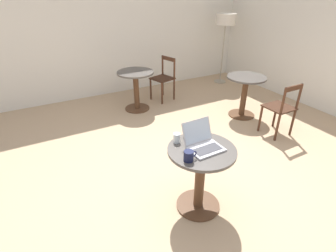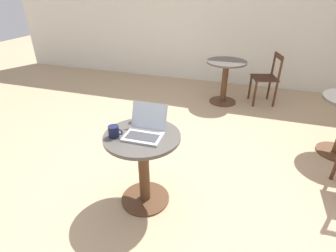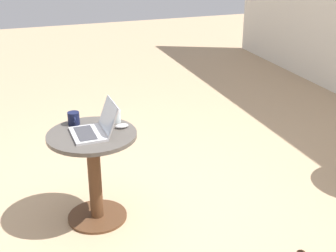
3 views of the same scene
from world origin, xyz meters
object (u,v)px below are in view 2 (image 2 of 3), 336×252
(chair_far_right, at_px, (267,79))
(drinking_glass, at_px, (136,116))
(cafe_table_far, at_px, (225,75))
(mouse, at_px, (149,121))
(mug, at_px, (114,131))
(cafe_table_near, at_px, (143,158))
(laptop, at_px, (145,129))

(chair_far_right, height_order, drinking_glass, chair_far_right)
(cafe_table_far, distance_m, chair_far_right, 0.70)
(mouse, bearing_deg, chair_far_right, 67.17)
(mouse, height_order, mug, mug)
(cafe_table_near, height_order, mug, mug)
(mug, bearing_deg, chair_far_right, 66.38)
(laptop, distance_m, mug, 0.26)
(cafe_table_far, bearing_deg, drinking_glass, -102.65)
(chair_far_right, relative_size, drinking_glass, 8.79)
(cafe_table_near, bearing_deg, cafe_table_far, 81.53)
(cafe_table_near, height_order, laptop, laptop)
(laptop, relative_size, drinking_glass, 3.34)
(cafe_table_near, height_order, cafe_table_far, same)
(chair_far_right, relative_size, laptop, 2.63)
(cafe_table_near, height_order, drinking_glass, drinking_glass)
(laptop, height_order, mug, laptop)
(drinking_glass, bearing_deg, cafe_table_far, 77.35)
(cafe_table_near, relative_size, laptop, 2.25)
(mouse, bearing_deg, laptop, -77.42)
(mouse, distance_m, mug, 0.37)
(cafe_table_near, xyz_separation_m, laptop, (0.02, 0.02, 0.28))
(mug, bearing_deg, cafe_table_far, 77.57)
(cafe_table_far, bearing_deg, mouse, -99.83)
(laptop, bearing_deg, cafe_table_near, -138.57)
(laptop, height_order, mouse, laptop)
(cafe_table_far, xyz_separation_m, mouse, (-0.41, -2.38, 0.25))
(chair_far_right, distance_m, mouse, 2.80)
(laptop, bearing_deg, drinking_glass, 130.71)
(cafe_table_far, height_order, mug, mug)
(mug, height_order, drinking_glass, mug)
(mug, relative_size, drinking_glass, 1.33)
(chair_far_right, bearing_deg, mug, -113.62)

